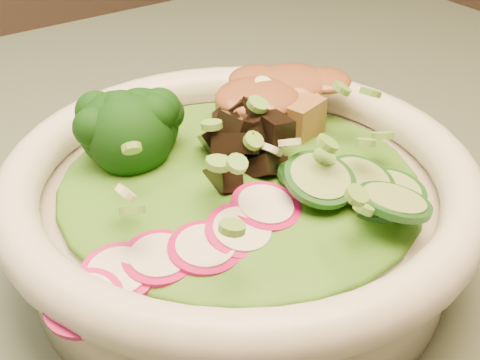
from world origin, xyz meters
TOP-DOWN VIEW (x-y plane):
  - dining_table at (0.00, 0.00)m, footprint 1.20×0.80m
  - salad_bowl at (0.05, -0.11)m, footprint 0.30×0.30m
  - lettuce_bed at (0.05, -0.11)m, footprint 0.23×0.23m
  - broccoli_florets at (0.01, -0.05)m, footprint 0.11×0.11m
  - radish_slices at (-0.01, -0.15)m, footprint 0.13×0.09m
  - cucumber_slices at (0.09, -0.17)m, footprint 0.10×0.10m
  - mushroom_heap at (0.06, -0.10)m, footprint 0.10×0.10m
  - tofu_cubes at (0.11, -0.07)m, footprint 0.12×0.10m
  - peanut_sauce at (0.11, -0.07)m, footprint 0.08×0.06m
  - scallion_garnish at (0.05, -0.11)m, footprint 0.21×0.21m

SIDE VIEW (x-z plane):
  - dining_table at x=0.00m, z-range 0.26..1.01m
  - salad_bowl at x=0.05m, z-range 0.75..0.83m
  - lettuce_bed at x=0.05m, z-range 0.80..0.83m
  - radish_slices at x=-0.01m, z-range 0.81..0.83m
  - cucumber_slices at x=0.09m, z-range 0.81..0.85m
  - tofu_cubes at x=0.11m, z-range 0.81..0.85m
  - mushroom_heap at x=0.06m, z-range 0.81..0.85m
  - broccoli_florets at x=0.01m, z-range 0.81..0.86m
  - scallion_garnish at x=0.05m, z-range 0.83..0.86m
  - peanut_sauce at x=0.11m, z-range 0.84..0.85m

